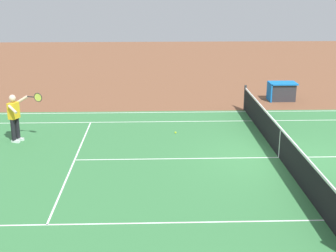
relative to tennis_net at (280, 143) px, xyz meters
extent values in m
plane|color=brown|center=(0.00, 0.00, -0.49)|extent=(60.00, 60.00, 0.00)
cube|color=#387A42|center=(0.00, 0.00, -0.49)|extent=(24.20, 11.40, 0.00)
cube|color=white|center=(0.00, -5.50, -0.49)|extent=(23.80, 0.05, 0.01)
cube|color=white|center=(0.00, -4.11, -0.49)|extent=(23.80, 0.05, 0.01)
cube|color=white|center=(0.00, 4.11, -0.49)|extent=(23.80, 0.05, 0.01)
cube|color=white|center=(6.40, 0.00, -0.49)|extent=(0.05, 8.22, 0.01)
cube|color=white|center=(0.00, 0.00, -0.49)|extent=(12.80, 0.05, 0.01)
cylinder|color=#2D2D33|center=(0.00, -5.80, 0.05)|extent=(0.10, 0.10, 1.08)
cube|color=black|center=(0.00, 0.00, -0.05)|extent=(0.02, 11.60, 0.88)
cube|color=white|center=(0.00, 0.00, 0.46)|extent=(0.04, 11.60, 0.06)
cube|color=white|center=(0.00, 0.00, -0.05)|extent=(0.04, 0.06, 0.88)
cylinder|color=black|center=(8.74, -1.79, -0.04)|extent=(0.15, 0.15, 0.74)
cube|color=white|center=(8.68, -1.77, -0.45)|extent=(0.30, 0.20, 0.09)
cylinder|color=black|center=(8.66, -2.01, -0.04)|extent=(0.15, 0.15, 0.74)
cube|color=white|center=(8.60, -1.99, -0.45)|extent=(0.30, 0.20, 0.09)
cube|color=yellow|center=(8.70, -1.90, 0.61)|extent=(0.36, 0.44, 0.56)
sphere|color=beige|center=(8.70, -1.90, 1.04)|extent=(0.23, 0.23, 0.23)
cylinder|color=beige|center=(8.63, -1.58, 0.74)|extent=(0.37, 0.33, 0.26)
cylinder|color=beige|center=(8.44, -2.10, 0.94)|extent=(0.42, 0.10, 0.30)
cylinder|color=#232326|center=(8.12, -2.05, 1.05)|extent=(0.28, 0.13, 0.04)
torus|color=#232326|center=(7.85, -1.95, 1.05)|extent=(0.30, 0.13, 0.31)
cylinder|color=#C6D84C|center=(7.85, -1.95, 1.05)|extent=(0.26, 0.10, 0.27)
sphere|color=#CCE01E|center=(3.14, -2.59, -0.46)|extent=(0.07, 0.07, 0.07)
cube|color=#2D2D33|center=(-2.05, -7.43, -0.09)|extent=(1.10, 0.70, 0.80)
cube|color=blue|center=(-2.05, -7.43, 0.33)|extent=(1.24, 0.84, 0.06)
cube|color=blue|center=(-1.45, -7.43, -0.07)|extent=(0.06, 0.84, 0.84)
camera|label=1|loc=(3.97, 13.91, 4.83)|focal=50.95mm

